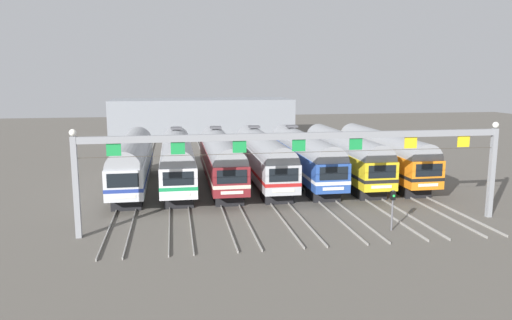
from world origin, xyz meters
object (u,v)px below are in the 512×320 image
(commuter_train_blue, at_px, (304,155))
(yard_signal_mast, at_px, (393,202))
(commuter_train_orange, at_px, (383,153))
(commuter_train_yellow, at_px, (344,154))
(commuter_train_silver, at_px, (133,160))
(commuter_train_white, at_px, (177,159))
(catenary_gantry, at_px, (299,148))
(commuter_train_stainless, at_px, (263,156))
(commuter_train_maroon, at_px, (221,157))

(commuter_train_blue, xyz_separation_m, yard_signal_mast, (1.99, -15.37, -0.76))
(commuter_train_orange, bearing_deg, commuter_train_yellow, 180.00)
(commuter_train_yellow, bearing_deg, commuter_train_silver, 180.00)
(commuter_train_white, height_order, catenary_gantry, catenary_gantry)
(commuter_train_silver, xyz_separation_m, commuter_train_stainless, (11.96, 0.00, 0.00))
(commuter_train_silver, height_order, commuter_train_yellow, same)
(commuter_train_maroon, bearing_deg, commuter_train_orange, -0.02)
(commuter_train_stainless, bearing_deg, commuter_train_maroon, 180.00)
(commuter_train_stainless, distance_m, commuter_train_blue, 3.99)
(commuter_train_maroon, height_order, catenary_gantry, catenary_gantry)
(commuter_train_silver, relative_size, commuter_train_yellow, 1.00)
(commuter_train_yellow, relative_size, catenary_gantry, 0.62)
(commuter_train_orange, bearing_deg, yard_signal_mast, -111.26)
(commuter_train_blue, bearing_deg, commuter_train_silver, -179.98)
(commuter_train_white, bearing_deg, commuter_train_maroon, 0.00)
(commuter_train_silver, relative_size, commuter_train_white, 1.00)
(commuter_train_silver, bearing_deg, commuter_train_yellow, 0.00)
(commuter_train_silver, distance_m, commuter_train_maroon, 7.98)
(commuter_train_blue, height_order, yard_signal_mast, commuter_train_blue)
(commuter_train_blue, bearing_deg, catenary_gantry, -106.46)
(commuter_train_orange, bearing_deg, commuter_train_silver, 180.00)
(yard_signal_mast, bearing_deg, commuter_train_blue, 97.39)
(commuter_train_maroon, xyz_separation_m, commuter_train_orange, (15.95, -0.00, -0.00))
(commuter_train_maroon, bearing_deg, yard_signal_mast, -57.04)
(catenary_gantry, bearing_deg, yard_signal_mast, -17.41)
(commuter_train_orange, bearing_deg, commuter_train_blue, 179.97)
(commuter_train_maroon, relative_size, commuter_train_yellow, 1.00)
(commuter_train_white, bearing_deg, commuter_train_blue, 0.00)
(commuter_train_white, distance_m, commuter_train_yellow, 15.95)
(commuter_train_silver, bearing_deg, yard_signal_mast, -40.58)
(commuter_train_white, bearing_deg, commuter_train_orange, -0.01)
(commuter_train_stainless, xyz_separation_m, commuter_train_yellow, (7.98, -0.00, -0.00))
(commuter_train_maroon, height_order, commuter_train_yellow, commuter_train_maroon)
(commuter_train_stainless, distance_m, commuter_train_yellow, 7.98)
(commuter_train_white, distance_m, yard_signal_mast, 20.78)
(commuter_train_maroon, height_order, commuter_train_orange, commuter_train_maroon)
(commuter_train_stainless, bearing_deg, commuter_train_yellow, -0.03)
(commuter_train_yellow, xyz_separation_m, catenary_gantry, (-7.98, -13.49, 2.73))
(commuter_train_maroon, xyz_separation_m, yard_signal_mast, (9.97, -15.37, -0.76))
(commuter_train_yellow, bearing_deg, catenary_gantry, -120.58)
(commuter_train_blue, xyz_separation_m, commuter_train_orange, (7.98, -0.00, -0.00))
(commuter_train_yellow, relative_size, commuter_train_orange, 1.00)
(commuter_train_white, xyz_separation_m, commuter_train_maroon, (3.99, 0.00, 0.00))
(commuter_train_blue, xyz_separation_m, catenary_gantry, (-3.99, -13.50, 2.73))
(commuter_train_white, bearing_deg, commuter_train_stainless, 0.00)
(commuter_train_stainless, bearing_deg, commuter_train_silver, -179.98)
(commuter_train_maroon, bearing_deg, commuter_train_silver, -179.97)
(commuter_train_maroon, bearing_deg, commuter_train_blue, 0.00)
(commuter_train_orange, distance_m, catenary_gantry, 18.24)
(commuter_train_stainless, relative_size, commuter_train_yellow, 1.00)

